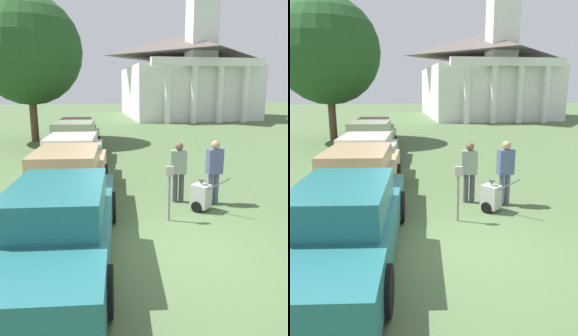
% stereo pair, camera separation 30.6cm
% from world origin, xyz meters
% --- Properties ---
extents(ground_plane, '(120.00, 120.00, 0.00)m').
position_xyz_m(ground_plane, '(0.00, 0.00, 0.00)').
color(ground_plane, '#4C663D').
extents(parked_car_teal, '(2.31, 5.44, 1.50)m').
position_xyz_m(parked_car_teal, '(-2.21, -0.02, 0.69)').
color(parked_car_teal, '#23666B').
rests_on(parked_car_teal, ground_plane).
extents(parked_car_tan, '(2.33, 5.45, 1.55)m').
position_xyz_m(parked_car_tan, '(-2.21, 2.91, 0.73)').
color(parked_car_tan, tan).
rests_on(parked_car_tan, ground_plane).
extents(parked_car_white, '(2.39, 5.28, 1.45)m').
position_xyz_m(parked_car_white, '(-2.21, 6.08, 0.67)').
color(parked_car_white, silver).
rests_on(parked_car_white, ground_plane).
extents(parked_car_sage, '(2.43, 5.14, 1.62)m').
position_xyz_m(parked_car_sage, '(-2.21, 9.26, 0.75)').
color(parked_car_sage, gray).
rests_on(parked_car_sage, ground_plane).
extents(parked_car_maroon, '(2.27, 4.97, 1.50)m').
position_xyz_m(parked_car_maroon, '(-2.21, 12.13, 0.69)').
color(parked_car_maroon, maroon).
rests_on(parked_car_maroon, ground_plane).
extents(parking_meter, '(0.18, 0.09, 1.34)m').
position_xyz_m(parking_meter, '(0.16, 1.40, 0.93)').
color(parking_meter, slate).
rests_on(parking_meter, ground_plane).
extents(person_worker, '(0.46, 0.30, 1.67)m').
position_xyz_m(person_worker, '(0.73, 2.65, 0.95)').
color(person_worker, '#3F3F47').
rests_on(person_worker, ground_plane).
extents(person_supervisor, '(0.45, 0.28, 1.74)m').
position_xyz_m(person_supervisor, '(1.63, 2.35, 1.00)').
color(person_supervisor, '#515670').
rests_on(person_supervisor, ground_plane).
extents(equipment_cart, '(0.78, 0.88, 1.00)m').
position_xyz_m(equipment_cart, '(1.13, 1.93, 0.39)').
color(equipment_cart, '#B2B2AD').
rests_on(equipment_cart, ground_plane).
extents(church, '(12.22, 14.88, 21.80)m').
position_xyz_m(church, '(8.97, 29.47, 4.83)').
color(church, white).
rests_on(church, ground_plane).
extents(shade_tree, '(5.93, 5.93, 8.04)m').
position_xyz_m(shade_tree, '(-4.67, 14.39, 5.06)').
color(shade_tree, brown).
rests_on(shade_tree, ground_plane).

